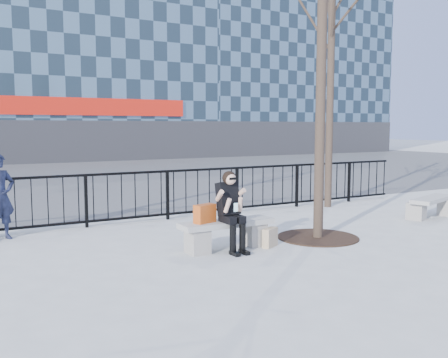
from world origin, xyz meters
TOP-DOWN VIEW (x-y plane):
  - ground at (0.00, 0.00)m, footprint 120.00×120.00m
  - street_surface at (0.00, 15.00)m, footprint 60.00×23.00m
  - railing at (0.00, 3.00)m, footprint 14.00×0.06m
  - building_right at (20.00, 27.00)m, footprint 16.20×10.20m
  - tree_grate at (1.90, -0.10)m, footprint 1.50×1.50m
  - bench_main at (0.00, 0.00)m, footprint 1.65×0.46m
  - bench_second at (5.53, 0.25)m, footprint 1.58×0.44m
  - seated_woman at (0.00, -0.16)m, footprint 0.50×0.64m
  - handbag at (-0.40, 0.02)m, footprint 0.40×0.28m
  - shopping_bag at (0.73, -0.23)m, footprint 0.36×0.27m

SIDE VIEW (x-z plane):
  - ground at x=0.00m, z-range 0.00..0.00m
  - street_surface at x=0.00m, z-range 0.00..0.01m
  - tree_grate at x=1.90m, z-range 0.00..0.02m
  - shopping_bag at x=0.73m, z-range 0.00..0.33m
  - bench_second at x=5.53m, z-range 0.05..0.52m
  - bench_main at x=0.00m, z-range 0.06..0.55m
  - railing at x=0.00m, z-range 0.00..1.11m
  - handbag at x=-0.40m, z-range 0.49..0.79m
  - seated_woman at x=0.00m, z-range 0.00..1.34m
  - building_right at x=20.00m, z-range 0.00..20.60m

